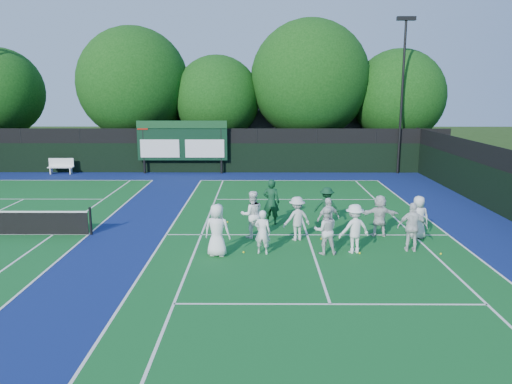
{
  "coord_description": "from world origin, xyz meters",
  "views": [
    {
      "loc": [
        -1.88,
        -17.63,
        5.52
      ],
      "look_at": [
        -2.0,
        3.0,
        1.3
      ],
      "focal_mm": 35.0,
      "sensor_mm": 36.0,
      "label": 1
    }
  ],
  "objects": [
    {
      "name": "tennis_ball_3",
      "position": [
        -3.21,
        2.81,
        0.03
      ],
      "size": [
        0.07,
        0.07,
        0.07
      ],
      "primitive_type": "sphere",
      "color": "yellow",
      "rests_on": "ground"
    },
    {
      "name": "tree_e",
      "position": [
        8.46,
        19.58,
        4.92
      ],
      "size": [
        6.8,
        6.8,
        8.49
      ],
      "color": "black",
      "rests_on": "ground"
    },
    {
      "name": "tennis_ball_5",
      "position": [
        4.35,
        -1.33,
        0.03
      ],
      "size": [
        0.07,
        0.07,
        0.07
      ],
      "primitive_type": "sphere",
      "color": "yellow",
      "rests_on": "ground"
    },
    {
      "name": "ground",
      "position": [
        0.0,
        0.0,
        0.0
      ],
      "size": [
        120.0,
        120.0,
        0.0
      ],
      "primitive_type": "plane",
      "color": "#1C360E",
      "rests_on": "ground"
    },
    {
      "name": "coach_right",
      "position": [
        0.94,
        2.53,
        0.8
      ],
      "size": [
        1.14,
        0.81,
        1.59
      ],
      "primitive_type": "imported",
      "rotation": [
        0.0,
        0.0,
        2.91
      ],
      "color": "#103B21",
      "rests_on": "ground"
    },
    {
      "name": "tree_d",
      "position": [
        1.97,
        19.58,
        6.06
      ],
      "size": [
        8.61,
        8.61,
        10.59
      ],
      "color": "black",
      "rests_on": "ground"
    },
    {
      "name": "tree_c",
      "position": [
        -4.81,
        19.58,
        4.75
      ],
      "size": [
        6.27,
        6.27,
        8.05
      ],
      "color": "black",
      "rests_on": "ground"
    },
    {
      "name": "player_front_2",
      "position": [
        0.4,
        -1.25,
        0.83
      ],
      "size": [
        0.82,
        0.65,
        1.67
      ],
      "primitive_type": "imported",
      "rotation": [
        0.0,
        0.0,
        3.16
      ],
      "color": "silver",
      "rests_on": "ground"
    },
    {
      "name": "tree_a",
      "position": [
        -20.77,
        19.58,
        5.22
      ],
      "size": [
        6.41,
        6.41,
        8.59
      ],
      "color": "black",
      "rests_on": "ground"
    },
    {
      "name": "bench",
      "position": [
        -15.16,
        15.38,
        0.56
      ],
      "size": [
        1.67,
        0.47,
        1.05
      ],
      "color": "white",
      "rests_on": "ground"
    },
    {
      "name": "player_back_4",
      "position": [
        4.13,
        0.6,
        0.82
      ],
      "size": [
        0.81,
        0.53,
        1.65
      ],
      "primitive_type": "imported",
      "rotation": [
        0.0,
        0.0,
        3.13
      ],
      "color": "silver",
      "rests_on": "ground"
    },
    {
      "name": "player_front_1",
      "position": [
        -1.75,
        -1.27,
        0.77
      ],
      "size": [
        0.64,
        0.5,
        1.55
      ],
      "primitive_type": "imported",
      "rotation": [
        0.0,
        0.0,
        2.89
      ],
      "color": "white",
      "rests_on": "ground"
    },
    {
      "name": "player_front_0",
      "position": [
        -3.28,
        -1.48,
        0.9
      ],
      "size": [
        0.98,
        0.74,
        1.81
      ],
      "primitive_type": "imported",
      "rotation": [
        0.0,
        0.0,
        2.94
      ],
      "color": "white",
      "rests_on": "ground"
    },
    {
      "name": "tennis_ball_4",
      "position": [
        0.19,
        3.85,
        0.03
      ],
      "size": [
        0.07,
        0.07,
        0.07
      ],
      "primitive_type": "sphere",
      "color": "yellow",
      "rests_on": "ground"
    },
    {
      "name": "clubhouse",
      "position": [
        -2.0,
        24.0,
        2.0
      ],
      "size": [
        18.0,
        6.0,
        4.0
      ],
      "primitive_type": "cube",
      "color": "#535458",
      "rests_on": "ground"
    },
    {
      "name": "player_front_4",
      "position": [
        3.45,
        -0.94,
        0.87
      ],
      "size": [
        1.07,
        0.58,
        1.73
      ],
      "primitive_type": "imported",
      "rotation": [
        0.0,
        0.0,
        2.98
      ],
      "color": "white",
      "rests_on": "ground"
    },
    {
      "name": "tennis_ball_2",
      "position": [
        1.59,
        -1.27,
        0.03
      ],
      "size": [
        0.07,
        0.07,
        0.07
      ],
      "primitive_type": "sphere",
      "color": "yellow",
      "rests_on": "ground"
    },
    {
      "name": "scoreboard",
      "position": [
        -7.01,
        15.59,
        2.19
      ],
      "size": [
        6.0,
        0.21,
        3.55
      ],
      "color": "black",
      "rests_on": "ground"
    },
    {
      "name": "player_back_2",
      "position": [
        0.72,
        0.39,
        0.81
      ],
      "size": [
        1.03,
        0.75,
        1.62
      ],
      "primitive_type": "imported",
      "rotation": [
        0.0,
        0.0,
        3.56
      ],
      "color": "silver",
      "rests_on": "ground"
    },
    {
      "name": "tree_b",
      "position": [
        -10.9,
        19.58,
        5.8
      ],
      "size": [
        8.11,
        8.11,
        10.07
      ],
      "color": "black",
      "rests_on": "ground"
    },
    {
      "name": "tennis_ball_0",
      "position": [
        -2.41,
        -1.19,
        0.03
      ],
      "size": [
        0.07,
        0.07,
        0.07
      ],
      "primitive_type": "sphere",
      "color": "yellow",
      "rests_on": "ground"
    },
    {
      "name": "court_apron",
      "position": [
        -6.0,
        1.0,
        0.0
      ],
      "size": [
        34.0,
        32.0,
        0.01
      ],
      "primitive_type": "cube",
      "color": "navy",
      "rests_on": "ground"
    },
    {
      "name": "player_back_1",
      "position": [
        -0.46,
        0.35,
        0.83
      ],
      "size": [
        1.23,
        0.99,
        1.66
      ],
      "primitive_type": "imported",
      "rotation": [
        0.0,
        0.0,
        3.54
      ],
      "color": "silver",
      "rests_on": "ground"
    },
    {
      "name": "player_back_3",
      "position": [
        2.75,
        0.92,
        0.81
      ],
      "size": [
        1.52,
        0.56,
        1.62
      ],
      "primitive_type": "imported",
      "rotation": [
        0.0,
        0.0,
        3.09
      ],
      "color": "silver",
      "rests_on": "ground"
    },
    {
      "name": "near_court",
      "position": [
        0.0,
        1.0,
        0.01
      ],
      "size": [
        11.05,
        23.85,
        0.01
      ],
      "color": "#125821",
      "rests_on": "ground"
    },
    {
      "name": "light_pole_right",
      "position": [
        7.5,
        15.7,
        6.3
      ],
      "size": [
        1.2,
        0.3,
        10.12
      ],
      "color": "black",
      "rests_on": "ground"
    },
    {
      "name": "player_back_0",
      "position": [
        -2.13,
        0.67,
        0.91
      ],
      "size": [
        1.01,
        0.87,
        1.81
      ],
      "primitive_type": "imported",
      "rotation": [
        0.0,
        0.0,
        3.37
      ],
      "color": "white",
      "rests_on": "ground"
    },
    {
      "name": "player_front_3",
      "position": [
        1.4,
        -1.12,
        0.86
      ],
      "size": [
        1.25,
        0.93,
        1.72
      ],
      "primitive_type": "imported",
      "rotation": [
        0.0,
        0.0,
        3.44
      ],
      "color": "white",
      "rests_on": "ground"
    },
    {
      "name": "coach_left",
      "position": [
        -1.36,
        2.62,
        0.96
      ],
      "size": [
        0.8,
        0.63,
        1.91
      ],
      "primitive_type": "imported",
      "rotation": [
        0.0,
        0.0,
        2.86
      ],
      "color": "#103C21",
      "rests_on": "ground"
    },
    {
      "name": "back_fence",
      "position": [
        -6.0,
        16.0,
        1.36
      ],
      "size": [
        34.0,
        0.08,
        3.0
      ],
      "color": "black",
      "rests_on": "ground"
    },
    {
      "name": "tennis_ball_1",
      "position": [
        0.47,
        0.41,
        0.03
      ],
      "size": [
        0.07,
        0.07,
        0.07
      ],
      "primitive_type": "sphere",
      "color": "yellow",
      "rests_on": "ground"
    }
  ]
}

